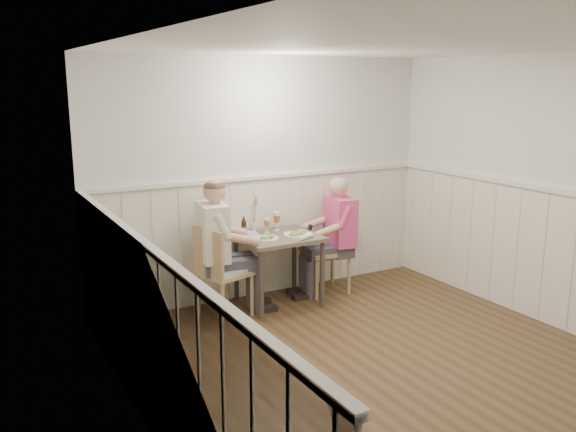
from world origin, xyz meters
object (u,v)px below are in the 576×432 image
at_px(diner_cream, 218,258).
at_px(man_in_pink, 336,244).
at_px(beer_bottle, 244,227).
at_px(grass_vase, 254,215).
at_px(dining_table, 279,246).
at_px(chair_right, 330,245).
at_px(chair_left, 220,269).

bearing_deg(diner_cream, man_in_pink, -0.13).
height_order(beer_bottle, grass_vase, grass_vase).
height_order(dining_table, grass_vase, grass_vase).
bearing_deg(dining_table, grass_vase, 113.71).
xyz_separation_m(dining_table, beer_bottle, (-0.31, 0.20, 0.20)).
xyz_separation_m(chair_right, man_in_pink, (0.04, -0.07, 0.02)).
height_order(dining_table, chair_left, chair_left).
bearing_deg(man_in_pink, dining_table, -179.42).
relative_size(diner_cream, beer_bottle, 7.14).
distance_m(chair_right, chair_left, 1.40).
xyz_separation_m(dining_table, man_in_pink, (0.74, 0.01, -0.08)).
xyz_separation_m(dining_table, chair_right, (0.70, 0.07, -0.11)).
height_order(diner_cream, beer_bottle, diner_cream).
bearing_deg(grass_vase, chair_left, -146.44).
relative_size(chair_right, chair_left, 1.05).
xyz_separation_m(man_in_pink, grass_vase, (-0.87, 0.30, 0.37)).
bearing_deg(chair_left, diner_cream, 82.89).
bearing_deg(dining_table, diner_cream, 179.11).
distance_m(chair_left, beer_bottle, 0.58).
distance_m(dining_table, beer_bottle, 0.42).
bearing_deg(grass_vase, diner_cream, -151.66).
bearing_deg(man_in_pink, chair_right, 121.72).
xyz_separation_m(dining_table, chair_left, (-0.70, -0.06, -0.13)).
distance_m(man_in_pink, grass_vase, 0.99).
bearing_deg(diner_cream, grass_vase, 28.34).
bearing_deg(chair_right, grass_vase, 164.13).
bearing_deg(chair_right, diner_cream, -177.40).
relative_size(chair_right, diner_cream, 0.69).
bearing_deg(man_in_pink, beer_bottle, 169.56).
bearing_deg(chair_left, grass_vase, 33.56).
relative_size(man_in_pink, diner_cream, 0.94).
distance_m(diner_cream, beer_bottle, 0.49).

